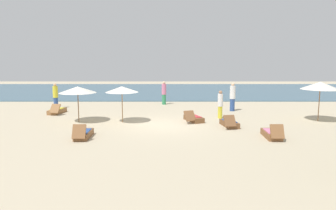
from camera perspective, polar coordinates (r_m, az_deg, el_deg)
ground_plane at (r=17.23m, az=-0.29°, el=-3.59°), size 60.00×60.00×0.00m
ocean_water at (r=34.03m, az=-0.02°, el=2.54°), size 48.00×16.00×0.06m
umbrella_0 at (r=18.45m, az=-15.46°, el=2.64°), size 2.04×2.04×2.00m
umbrella_1 at (r=17.82m, az=-7.91°, el=2.77°), size 1.81×1.81×2.02m
umbrella_3 at (r=19.93m, az=25.62°, el=3.11°), size 2.13×2.13×2.24m
lounger_0 at (r=15.05m, az=-14.52°, el=-4.98°), size 0.62×1.65×0.74m
lounger_1 at (r=18.26m, az=4.77°, el=-2.36°), size 1.18×1.78×0.69m
lounger_2 at (r=21.85m, az=-18.82°, el=-0.97°), size 0.87×1.76×0.70m
lounger_3 at (r=17.17m, az=11.06°, el=-3.19°), size 0.86×1.75×0.70m
lounger_5 at (r=15.31m, az=18.15°, el=-4.91°), size 0.64×1.65×0.74m
person_0 at (r=21.97m, az=11.60°, el=1.44°), size 0.51×0.51×1.91m
person_1 at (r=23.98m, az=-19.05°, el=1.57°), size 0.46×0.46×1.77m
person_2 at (r=19.27m, az=9.49°, el=0.13°), size 0.42×0.42×1.65m
person_5 at (r=24.48m, az=-0.47°, el=2.18°), size 0.45×0.45×1.77m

